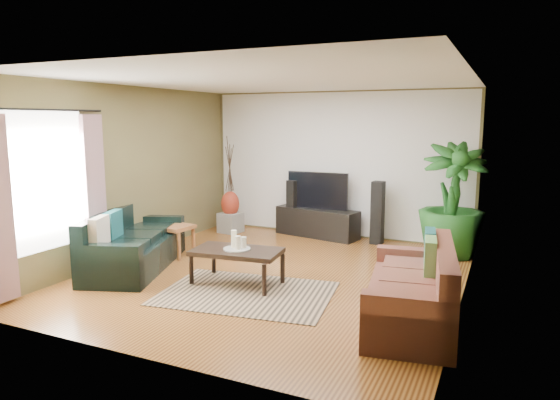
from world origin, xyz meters
The scene contains 27 objects.
floor centered at (0.00, 0.00, 0.00)m, with size 5.50×5.50×0.00m, color #995F27.
ceiling centered at (0.00, 0.00, 2.70)m, with size 5.50×5.50×0.00m, color white.
wall_back centered at (0.00, 2.75, 1.35)m, with size 5.00×5.00×0.00m, color brown.
wall_front centered at (0.00, -2.75, 1.35)m, with size 5.00×5.00×0.00m, color brown.
wall_left centered at (-2.50, 0.00, 1.35)m, with size 5.50×5.50×0.00m, color brown.
wall_right centered at (2.50, 0.00, 1.35)m, with size 5.50×5.50×0.00m, color brown.
backwall_panel centered at (0.00, 2.74, 1.35)m, with size 4.90×4.90×0.00m, color white.
window_pane centered at (-2.48, -1.60, 1.40)m, with size 1.80×1.80×0.00m, color white.
curtain_far centered at (-2.43, -0.85, 1.15)m, with size 0.08×0.35×2.20m, color gray.
curtain_rod centered at (-2.43, -1.60, 2.30)m, with size 0.03×0.03×1.90m, color black.
sofa_left centered at (-2.02, -0.52, 0.42)m, with size 2.10×0.90×0.85m, color black.
sofa_right centered at (2.04, -0.86, 0.42)m, with size 1.92×0.86×0.85m, color brown.
area_rug centered at (0.01, -0.83, 0.01)m, with size 2.12×1.50×0.01m, color tan.
coffee_table centered at (-0.29, -0.55, 0.24)m, with size 1.16×0.63×0.48m, color black.
candle_tray centered at (-0.29, -0.55, 0.48)m, with size 0.36×0.36×0.02m, color gray.
candle_tall centered at (-0.35, -0.52, 0.61)m, with size 0.07×0.07×0.23m, color white.
candle_mid centered at (-0.25, -0.59, 0.58)m, with size 0.07×0.07×0.18m, color white.
candle_short centered at (-0.22, -0.49, 0.57)m, with size 0.07×0.07×0.15m, color beige.
tv_stand centered at (-0.28, 2.50, 0.26)m, with size 1.59×0.48×0.53m, color black.
television centered at (-0.28, 2.50, 0.87)m, with size 1.16×0.06×0.69m, color black.
speaker_left centered at (-0.77, 2.50, 0.52)m, with size 0.19×0.21×1.04m, color black.
speaker_right centered at (0.88, 2.41, 0.56)m, with size 0.20×0.22×1.11m, color black.
potted_plant centered at (2.14, 2.11, 0.92)m, with size 1.03×1.03×1.83m, color #1B531C.
plant_pot centered at (2.14, 2.11, 0.13)m, with size 0.34×0.34×0.26m, color black.
pedestal centered at (-1.94, 2.12, 0.19)m, with size 0.39×0.39×0.39m, color gray.
vase centered at (-1.94, 2.12, 0.56)m, with size 0.35×0.35×0.49m, color maroon.
side_table centered at (-1.87, 0.26, 0.25)m, with size 0.48×0.48×0.50m, color #975D31.
Camera 1 is at (2.91, -6.14, 2.18)m, focal length 32.00 mm.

